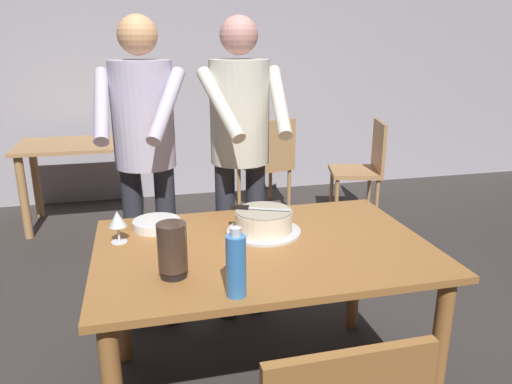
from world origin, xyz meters
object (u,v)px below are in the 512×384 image
object	(u,v)px
person_cutting_cake	(240,140)
hurricane_lamp	(172,250)
plate_stack	(157,224)
background_table	(79,161)
water_bottle	(236,265)
person_standing_beside	(144,143)
main_dining_table	(263,268)
wine_glass_near	(117,220)
cake_knife	(248,208)
background_chair_2	(363,165)
cake_on_platter	(264,222)
background_chair_0	(268,161)

from	to	relation	value
person_cutting_cake	hurricane_lamp	bearing A→B (deg)	-116.51
plate_stack	hurricane_lamp	bearing A→B (deg)	-85.65
hurricane_lamp	background_table	size ratio (longest dim) A/B	0.21
hurricane_lamp	water_bottle	bearing A→B (deg)	-43.96
person_standing_beside	main_dining_table	bearing A→B (deg)	-57.19
wine_glass_near	person_cutting_cake	xyz separation A→B (m)	(0.65, 0.51, 0.22)
person_cutting_cake	background_table	size ratio (longest dim) A/B	1.72
wine_glass_near	person_cutting_cake	bearing A→B (deg)	38.17
cake_knife	person_cutting_cake	distance (m)	0.57
background_chair_2	wine_glass_near	bearing A→B (deg)	-137.27
main_dining_table	background_table	world-z (taller)	main_dining_table
hurricane_lamp	plate_stack	bearing A→B (deg)	94.35
cake_knife	background_table	bearing A→B (deg)	112.56
main_dining_table	cake_on_platter	world-z (taller)	cake_on_platter
hurricane_lamp	person_cutting_cake	size ratio (longest dim) A/B	0.12
water_bottle	hurricane_lamp	size ratio (longest dim) A/B	1.19
main_dining_table	background_chair_0	distance (m)	2.62
background_chair_0	background_chair_2	xyz separation A→B (m)	(0.81, -0.39, 0.00)
person_standing_beside	background_table	size ratio (longest dim) A/B	1.72
main_dining_table	water_bottle	bearing A→B (deg)	-116.58
plate_stack	person_standing_beside	distance (m)	0.51
person_standing_beside	background_chair_0	bearing A→B (deg)	57.18
background_table	cake_on_platter	bearing A→B (deg)	-66.36
plate_stack	wine_glass_near	size ratio (longest dim) A/B	1.53
hurricane_lamp	background_chair_2	distance (m)	3.04
water_bottle	cake_knife	bearing A→B (deg)	73.16
cake_on_platter	background_table	size ratio (longest dim) A/B	0.34
plate_stack	hurricane_lamp	xyz separation A→B (m)	(0.04, -0.51, 0.09)
background_chair_0	background_chair_2	bearing A→B (deg)	-25.54
wine_glass_near	background_chair_2	distance (m)	2.90
hurricane_lamp	background_table	world-z (taller)	hurricane_lamp
water_bottle	person_cutting_cake	world-z (taller)	person_cutting_cake
water_bottle	background_table	world-z (taller)	water_bottle
wine_glass_near	background_chair_2	size ratio (longest dim) A/B	0.16
main_dining_table	plate_stack	xyz separation A→B (m)	(-0.44, 0.31, 0.13)
cake_knife	person_standing_beside	world-z (taller)	person_standing_beside
cake_knife	plate_stack	bearing A→B (deg)	160.26
hurricane_lamp	person_standing_beside	world-z (taller)	person_standing_beside
cake_knife	background_chair_2	bearing A→B (deg)	51.95
cake_on_platter	person_standing_beside	world-z (taller)	person_standing_beside
background_chair_2	person_cutting_cake	bearing A→B (deg)	-135.43
cake_knife	background_chair_0	distance (m)	2.49
plate_stack	person_cutting_cake	bearing A→B (deg)	37.98
wine_glass_near	background_table	xyz separation A→B (m)	(-0.42, 2.38, -0.28)
main_dining_table	cake_knife	xyz separation A→B (m)	(-0.03, 0.16, 0.23)
background_chair_2	plate_stack	bearing A→B (deg)	-136.95
cake_on_platter	water_bottle	size ratio (longest dim) A/B	1.36
hurricane_lamp	person_cutting_cake	world-z (taller)	person_cutting_cake
water_bottle	background_table	distance (m)	3.09
hurricane_lamp	main_dining_table	bearing A→B (deg)	27.18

